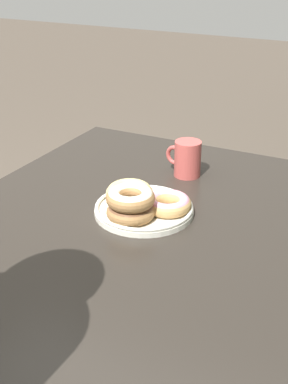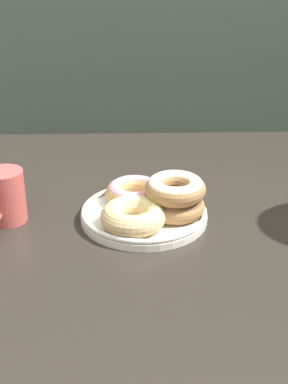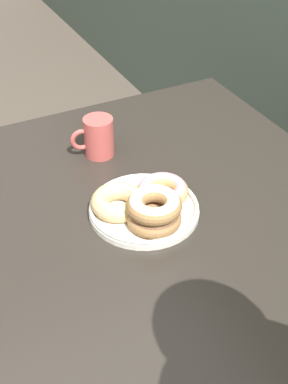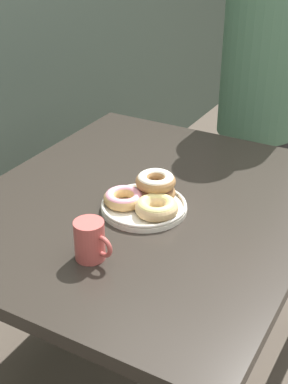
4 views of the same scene
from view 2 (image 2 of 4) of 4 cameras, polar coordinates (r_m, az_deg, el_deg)
dining_table at (r=1.13m, az=2.60°, el=-5.36°), size 1.16×0.99×0.74m
donut_plate at (r=1.05m, az=0.71°, el=-1.30°), size 0.26×0.28×0.09m
coffee_mug at (r=1.07m, az=-14.63°, el=-0.45°), size 0.08×0.11×0.11m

